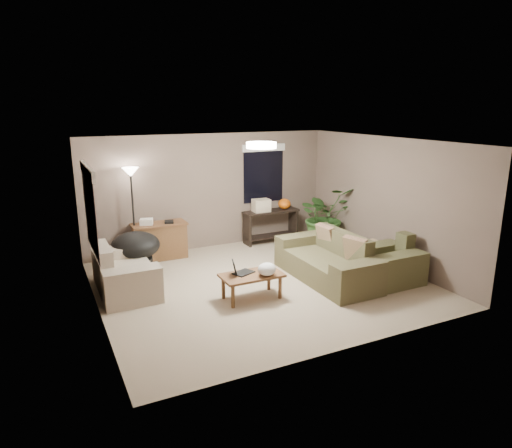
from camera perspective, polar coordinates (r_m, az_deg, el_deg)
name	(u,v)px	position (r m, az deg, el deg)	size (l,w,h in m)	color
room_shell	(261,215)	(7.81, 0.64, 1.09)	(5.50, 5.50, 5.50)	tan
main_sofa	(328,263)	(8.42, 9.00, -4.87)	(0.95, 2.20, 0.85)	#4C482E
throw_pillows	(341,243)	(8.45, 10.52, -2.33)	(0.35, 1.38, 0.47)	#8C7251
loveseat	(124,275)	(8.09, -16.23, -6.09)	(0.90, 1.60, 0.85)	beige
armchair	(389,265)	(8.57, 16.27, -4.93)	(0.95, 1.00, 0.85)	brown
coffee_table	(252,278)	(7.47, -0.54, -6.74)	(1.00, 0.55, 0.42)	brown
laptop	(240,270)	(7.45, -2.05, -5.82)	(0.42, 0.34, 0.24)	black
plastic_bag	(267,269)	(7.37, 1.37, -5.67)	(0.30, 0.27, 0.21)	white
desk	(160,241)	(9.59, -11.94, -2.06)	(1.10, 0.50, 0.75)	brown
desk_papers	(151,222)	(9.43, -12.97, 0.28)	(0.72, 0.31, 0.12)	silver
console_table	(271,224)	(10.50, 1.87, 0.05)	(1.30, 0.40, 0.75)	black
pumpkin	(284,204)	(10.56, 3.57, 2.53)	(0.29, 0.29, 0.24)	orange
cardboard_box	(261,205)	(10.28, 0.65, 2.34)	(0.37, 0.28, 0.28)	beige
papasan_chair	(136,250)	(8.82, -14.80, -3.11)	(0.97, 0.97, 0.80)	black
floor_lamp	(131,183)	(9.27, -15.33, 4.91)	(0.32, 0.32, 1.91)	black
ceiling_fixture	(261,145)	(7.62, 0.67, 9.81)	(0.50, 0.50, 0.10)	white
houseplant	(325,222)	(10.39, 8.57, 0.24)	(1.21, 1.34, 1.05)	#2D5923
cat_scratching_post	(372,254)	(9.35, 14.26, -3.68)	(0.32, 0.32, 0.50)	tan
window_left	(89,195)	(7.24, -20.20, 3.41)	(0.05, 1.56, 1.33)	black
window_back	(264,164)	(10.47, 0.96, 7.54)	(1.06, 0.05, 1.33)	black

